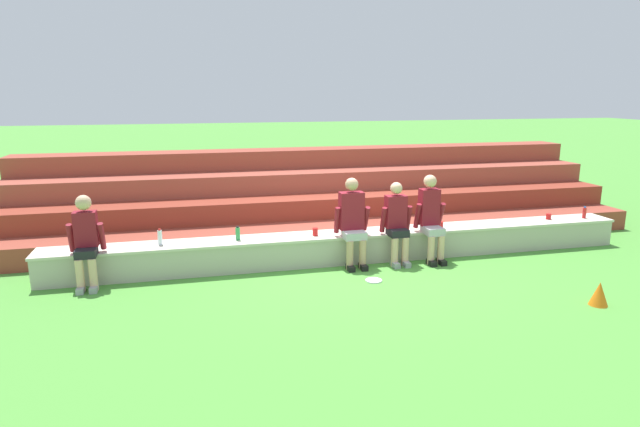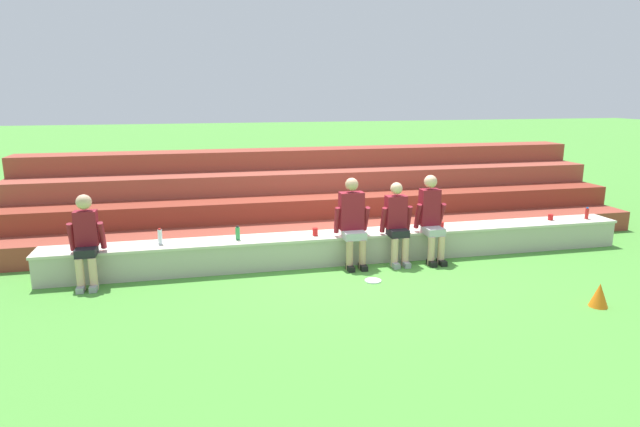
% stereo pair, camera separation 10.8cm
% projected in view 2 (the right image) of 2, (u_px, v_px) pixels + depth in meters
% --- Properties ---
extents(ground_plane, '(80.00, 80.00, 0.00)m').
position_uv_depth(ground_plane, '(358.00, 265.00, 8.57)').
color(ground_plane, '#4C9338').
extents(stone_seating_wall, '(9.56, 0.58, 0.47)m').
position_uv_depth(stone_seating_wall, '(353.00, 245.00, 8.78)').
color(stone_seating_wall, '#B7AF9E').
rests_on(stone_seating_wall, ground).
extents(brick_bleachers, '(11.77, 2.85, 1.52)m').
position_uv_depth(brick_bleachers, '(320.00, 199.00, 10.97)').
color(brick_bleachers, brown).
rests_on(brick_bleachers, ground).
extents(person_far_left, '(0.49, 0.54, 1.31)m').
position_uv_depth(person_far_left, '(86.00, 239.00, 7.53)').
color(person_far_left, '#DBAD89').
rests_on(person_far_left, ground).
extents(person_left_of_center, '(0.56, 0.54, 1.40)m').
position_uv_depth(person_left_of_center, '(353.00, 220.00, 8.41)').
color(person_left_of_center, tan).
rests_on(person_left_of_center, ground).
extents(person_center, '(0.51, 0.49, 1.31)m').
position_uv_depth(person_center, '(397.00, 222.00, 8.53)').
color(person_center, '#DBAD89').
rests_on(person_center, ground).
extents(person_right_of_center, '(0.49, 0.58, 1.40)m').
position_uv_depth(person_right_of_center, '(431.00, 217.00, 8.67)').
color(person_right_of_center, '#DBAD89').
rests_on(person_right_of_center, ground).
extents(water_bottle_mid_left, '(0.07, 0.07, 0.24)m').
position_uv_depth(water_bottle_mid_left, '(160.00, 237.00, 8.04)').
color(water_bottle_mid_left, silver).
rests_on(water_bottle_mid_left, stone_seating_wall).
extents(water_bottle_center_gap, '(0.07, 0.07, 0.22)m').
position_uv_depth(water_bottle_center_gap, '(238.00, 233.00, 8.28)').
color(water_bottle_center_gap, green).
rests_on(water_bottle_center_gap, stone_seating_wall).
extents(water_bottle_mid_right, '(0.06, 0.06, 0.21)m').
position_uv_depth(water_bottle_mid_right, '(587.00, 213.00, 9.63)').
color(water_bottle_mid_right, red).
rests_on(water_bottle_mid_right, stone_seating_wall).
extents(plastic_cup_right_end, '(0.09, 0.09, 0.10)m').
position_uv_depth(plastic_cup_right_end, '(551.00, 217.00, 9.56)').
color(plastic_cup_right_end, red).
rests_on(plastic_cup_right_end, stone_seating_wall).
extents(plastic_cup_middle, '(0.08, 0.08, 0.12)m').
position_uv_depth(plastic_cup_middle, '(315.00, 232.00, 8.53)').
color(plastic_cup_middle, red).
rests_on(plastic_cup_middle, stone_seating_wall).
extents(plastic_cup_left_end, '(0.09, 0.09, 0.10)m').
position_uv_depth(plastic_cup_left_end, '(441.00, 225.00, 9.00)').
color(plastic_cup_left_end, red).
rests_on(plastic_cup_left_end, stone_seating_wall).
extents(frisbee, '(0.24, 0.24, 0.02)m').
position_uv_depth(frisbee, '(373.00, 281.00, 7.84)').
color(frisbee, white).
rests_on(frisbee, ground).
extents(sports_cone, '(0.24, 0.24, 0.31)m').
position_uv_depth(sports_cone, '(599.00, 295.00, 6.90)').
color(sports_cone, orange).
rests_on(sports_cone, ground).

